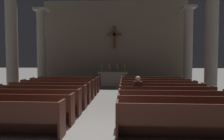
# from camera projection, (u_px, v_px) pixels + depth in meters

# --- Properties ---
(ground_plane) EXTENTS (80.00, 80.00, 0.00)m
(ground_plane) POSITION_uv_depth(u_px,v_px,m) (89.00, 138.00, 5.22)
(ground_plane) COLOR slate
(pew_left_row_2) EXTENTS (3.64, 0.50, 0.95)m
(pew_left_row_2) POSITION_uv_depth(u_px,v_px,m) (14.00, 108.00, 6.34)
(pew_left_row_2) COLOR #4C2319
(pew_left_row_2) RESTS_ON ground
(pew_left_row_3) EXTENTS (3.64, 0.50, 0.95)m
(pew_left_row_3) POSITION_uv_depth(u_px,v_px,m) (30.00, 102.00, 7.36)
(pew_left_row_3) COLOR #4C2319
(pew_left_row_3) RESTS_ON ground
(pew_left_row_4) EXTENTS (3.64, 0.50, 0.95)m
(pew_left_row_4) POSITION_uv_depth(u_px,v_px,m) (41.00, 96.00, 8.39)
(pew_left_row_4) COLOR #4C2319
(pew_left_row_4) RESTS_ON ground
(pew_left_row_5) EXTENTS (3.64, 0.50, 0.95)m
(pew_left_row_5) POSITION_uv_depth(u_px,v_px,m) (50.00, 92.00, 9.41)
(pew_left_row_5) COLOR #4C2319
(pew_left_row_5) RESTS_ON ground
(pew_left_row_6) EXTENTS (3.64, 0.50, 0.95)m
(pew_left_row_6) POSITION_uv_depth(u_px,v_px,m) (58.00, 89.00, 10.44)
(pew_left_row_6) COLOR #4C2319
(pew_left_row_6) RESTS_ON ground
(pew_left_row_7) EXTENTS (3.64, 0.50, 0.95)m
(pew_left_row_7) POSITION_uv_depth(u_px,v_px,m) (64.00, 86.00, 11.46)
(pew_left_row_7) COLOR #4C2319
(pew_left_row_7) RESTS_ON ground
(pew_left_row_8) EXTENTS (3.64, 0.50, 0.95)m
(pew_left_row_8) POSITION_uv_depth(u_px,v_px,m) (69.00, 84.00, 12.49)
(pew_left_row_8) COLOR #4C2319
(pew_left_row_8) RESTS_ON ground
(pew_right_row_1) EXTENTS (3.64, 0.50, 0.95)m
(pew_right_row_1) POSITION_uv_depth(u_px,v_px,m) (192.00, 122.00, 5.00)
(pew_right_row_1) COLOR #4C2319
(pew_right_row_1) RESTS_ON ground
(pew_right_row_2) EXTENTS (3.64, 0.50, 0.95)m
(pew_right_row_2) POSITION_uv_depth(u_px,v_px,m) (180.00, 111.00, 6.02)
(pew_right_row_2) COLOR #4C2319
(pew_right_row_2) RESTS_ON ground
(pew_right_row_3) EXTENTS (3.64, 0.50, 0.95)m
(pew_right_row_3) POSITION_uv_depth(u_px,v_px,m) (172.00, 103.00, 7.05)
(pew_right_row_3) COLOR #4C2319
(pew_right_row_3) RESTS_ON ground
(pew_right_row_4) EXTENTS (3.64, 0.50, 0.95)m
(pew_right_row_4) POSITION_uv_depth(u_px,v_px,m) (166.00, 98.00, 8.07)
(pew_right_row_4) COLOR #4C2319
(pew_right_row_4) RESTS_ON ground
(pew_right_row_5) EXTENTS (3.64, 0.50, 0.95)m
(pew_right_row_5) POSITION_uv_depth(u_px,v_px,m) (162.00, 93.00, 9.10)
(pew_right_row_5) COLOR #4C2319
(pew_right_row_5) RESTS_ON ground
(pew_right_row_6) EXTENTS (3.64, 0.50, 0.95)m
(pew_right_row_6) POSITION_uv_depth(u_px,v_px,m) (158.00, 90.00, 10.12)
(pew_right_row_6) COLOR #4C2319
(pew_right_row_6) RESTS_ON ground
(pew_right_row_7) EXTENTS (3.64, 0.50, 0.95)m
(pew_right_row_7) POSITION_uv_depth(u_px,v_px,m) (155.00, 87.00, 11.15)
(pew_right_row_7) COLOR #4C2319
(pew_right_row_7) RESTS_ON ground
(pew_right_row_8) EXTENTS (3.64, 0.50, 0.95)m
(pew_right_row_8) POSITION_uv_depth(u_px,v_px,m) (152.00, 85.00, 12.17)
(pew_right_row_8) COLOR #4C2319
(pew_right_row_8) RESTS_ON ground
(column_left_second) EXTENTS (0.95, 0.95, 5.70)m
(column_left_second) POSITION_uv_depth(u_px,v_px,m) (12.00, 45.00, 11.48)
(column_left_second) COLOR #9E998E
(column_left_second) RESTS_ON ground
(column_right_second) EXTENTS (0.95, 0.95, 5.70)m
(column_right_second) POSITION_uv_depth(u_px,v_px,m) (211.00, 44.00, 10.80)
(column_right_second) COLOR #9E998E
(column_right_second) RESTS_ON ground
(column_left_third) EXTENTS (0.95, 0.95, 5.70)m
(column_left_third) POSITION_uv_depth(u_px,v_px,m) (41.00, 48.00, 15.53)
(column_left_third) COLOR #9E998E
(column_left_third) RESTS_ON ground
(column_right_third) EXTENTS (0.95, 0.95, 5.70)m
(column_right_third) POSITION_uv_depth(u_px,v_px,m) (188.00, 48.00, 14.85)
(column_right_third) COLOR #9E998E
(column_right_third) RESTS_ON ground
(altar) EXTENTS (2.20, 0.90, 1.01)m
(altar) POSITION_uv_depth(u_px,v_px,m) (113.00, 78.00, 15.49)
(altar) COLOR #BCB7AD
(altar) RESTS_ON ground
(candlestick_outer_left) EXTENTS (0.16, 0.16, 0.57)m
(candlestick_outer_left) POSITION_uv_depth(u_px,v_px,m) (102.00, 70.00, 15.51)
(candlestick_outer_left) COLOR #B79338
(candlestick_outer_left) RESTS_ON altar
(candlestick_inner_left) EXTENTS (0.16, 0.16, 0.57)m
(candlestick_inner_left) POSITION_uv_depth(u_px,v_px,m) (109.00, 70.00, 15.47)
(candlestick_inner_left) COLOR #B79338
(candlestick_inner_left) RESTS_ON altar
(candlestick_inner_right) EXTENTS (0.16, 0.16, 0.57)m
(candlestick_inner_right) POSITION_uv_depth(u_px,v_px,m) (117.00, 70.00, 15.43)
(candlestick_inner_right) COLOR #B79338
(candlestick_inner_right) RESTS_ON altar
(candlestick_outer_right) EXTENTS (0.16, 0.16, 0.57)m
(candlestick_outer_right) POSITION_uv_depth(u_px,v_px,m) (125.00, 70.00, 15.40)
(candlestick_outer_right) COLOR #B79338
(candlestick_outer_right) RESTS_ON altar
(apse_with_cross) EXTENTS (11.73, 0.46, 6.75)m
(apse_with_cross) POSITION_uv_depth(u_px,v_px,m) (115.00, 42.00, 17.18)
(apse_with_cross) COLOR gray
(apse_with_cross) RESTS_ON ground
(lone_worshipper) EXTENTS (0.32, 0.43, 1.32)m
(lone_worshipper) POSITION_uv_depth(u_px,v_px,m) (138.00, 92.00, 8.17)
(lone_worshipper) COLOR #26262B
(lone_worshipper) RESTS_ON ground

